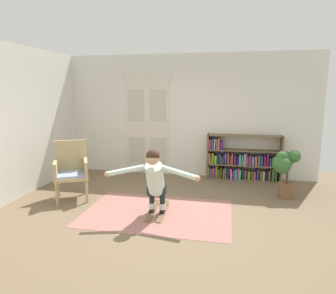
# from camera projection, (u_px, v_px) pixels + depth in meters

# --- Properties ---
(ground_plane) EXTENTS (7.20, 7.20, 0.00)m
(ground_plane) POSITION_uv_depth(u_px,v_px,m) (166.00, 216.00, 4.92)
(ground_plane) COLOR brown
(back_wall) EXTENTS (6.00, 0.10, 2.90)m
(back_wall) POSITION_uv_depth(u_px,v_px,m) (188.00, 116.00, 7.16)
(back_wall) COLOR silver
(back_wall) RESTS_ON ground
(side_wall_left) EXTENTS (0.10, 6.00, 2.90)m
(side_wall_left) POSITION_uv_depth(u_px,v_px,m) (15.00, 122.00, 5.64)
(side_wall_left) COLOR silver
(side_wall_left) RESTS_ON ground
(double_door) EXTENTS (1.22, 0.05, 2.45)m
(double_door) POSITION_uv_depth(u_px,v_px,m) (147.00, 124.00, 7.35)
(double_door) COLOR beige
(double_door) RESTS_ON ground
(rug) EXTENTS (2.46, 1.64, 0.01)m
(rug) POSITION_uv_depth(u_px,v_px,m) (157.00, 213.00, 5.05)
(rug) COLOR #9C675D
(rug) RESTS_ON ground
(bookshelf) EXTENTS (1.68, 0.30, 1.05)m
(bookshelf) POSITION_uv_depth(u_px,v_px,m) (240.00, 162.00, 6.90)
(bookshelf) COLOR brown
(bookshelf) RESTS_ON ground
(wicker_chair) EXTENTS (0.81, 0.81, 1.10)m
(wicker_chair) POSITION_uv_depth(u_px,v_px,m) (71.00, 169.00, 5.67)
(wicker_chair) COLOR tan
(wicker_chair) RESTS_ON ground
(potted_plant) EXTENTS (0.51, 0.45, 0.93)m
(potted_plant) POSITION_uv_depth(u_px,v_px,m) (285.00, 167.00, 5.71)
(potted_plant) COLOR brown
(potted_plant) RESTS_ON ground
(skis_pair) EXTENTS (0.30, 0.83, 0.07)m
(skis_pair) POSITION_uv_depth(u_px,v_px,m) (158.00, 211.00, 5.07)
(skis_pair) COLOR brown
(skis_pair) RESTS_ON rug
(person_skier) EXTENTS (1.48, 0.61, 1.08)m
(person_skier) POSITION_uv_depth(u_px,v_px,m) (155.00, 177.00, 4.76)
(person_skier) COLOR white
(person_skier) RESTS_ON skis_pair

